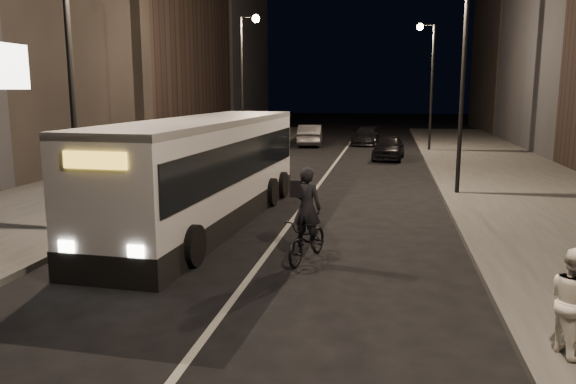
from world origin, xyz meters
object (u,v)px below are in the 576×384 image
at_px(city_bus, 206,167).
at_px(pedestrian_woman, 573,302).
at_px(streetlight_right_far, 428,70).
at_px(cyclist_on_bicycle, 308,230).
at_px(car_near, 389,147).
at_px(streetlight_right_mid, 457,55).
at_px(streetlight_left_near, 78,41).
at_px(car_mid, 310,135).
at_px(car_far, 366,136).
at_px(streetlight_left_far, 246,67).

height_order(city_bus, pedestrian_woman, city_bus).
relative_size(streetlight_right_far, cyclist_on_bicycle, 3.51).
bearing_deg(city_bus, car_near, 75.52).
relative_size(streetlight_right_mid, city_bus, 0.67).
bearing_deg(streetlight_right_mid, pedestrian_woman, -88.44).
distance_m(streetlight_left_near, car_mid, 27.36).
distance_m(streetlight_left_near, car_far, 29.56).
distance_m(cyclist_on_bicycle, pedestrian_woman, 6.37).
xyz_separation_m(streetlight_right_far, pedestrian_woman, (0.37, -29.69, -4.38)).
relative_size(streetlight_right_far, pedestrian_woman, 4.96).
relative_size(car_near, car_mid, 0.89).
xyz_separation_m(streetlight_left_near, car_far, (6.61, 28.43, -4.70)).
xyz_separation_m(streetlight_left_far, car_far, (6.61, 10.43, -4.70)).
height_order(streetlight_right_far, streetlight_left_far, same).
height_order(streetlight_left_far, cyclist_on_bicycle, streetlight_left_far).
height_order(streetlight_left_near, city_bus, streetlight_left_near).
bearing_deg(car_far, pedestrian_woman, -77.56).
bearing_deg(cyclist_on_bicycle, streetlight_right_far, 95.93).
xyz_separation_m(car_near, car_mid, (-5.73, 7.34, 0.06)).
relative_size(streetlight_right_far, streetlight_left_far, 1.00).
distance_m(streetlight_right_far, pedestrian_woman, 30.01).
distance_m(city_bus, car_near, 18.32).
bearing_deg(car_mid, car_near, 122.87).
bearing_deg(streetlight_right_far, streetlight_right_mid, -90.00).
bearing_deg(car_far, streetlight_right_mid, -73.73).
distance_m(car_near, car_far, 9.07).
height_order(car_near, car_far, car_near).
xyz_separation_m(streetlight_left_near, city_bus, (2.79, 2.07, -3.61)).
bearing_deg(city_bus, streetlight_left_near, -140.43).
height_order(streetlight_right_far, pedestrian_woman, streetlight_right_far).
bearing_deg(car_far, streetlight_left_far, -117.33).
bearing_deg(streetlight_right_mid, car_near, 101.69).
bearing_deg(streetlight_left_near, car_near, 67.00).
bearing_deg(streetlight_right_far, streetlight_left_near, -113.96).
bearing_deg(pedestrian_woman, car_far, -9.50).
xyz_separation_m(streetlight_left_far, pedestrian_woman, (11.04, -23.69, -4.38)).
distance_m(car_near, car_mid, 9.31).
height_order(streetlight_right_mid, streetlight_right_far, same).
xyz_separation_m(streetlight_right_mid, car_near, (-2.38, 11.51, -4.64)).
height_order(city_bus, car_far, city_bus).
bearing_deg(cyclist_on_bicycle, streetlight_left_near, -176.02).
height_order(cyclist_on_bicycle, pedestrian_woman, cyclist_on_bicycle).
bearing_deg(cyclist_on_bicycle, pedestrian_woman, -28.02).
height_order(pedestrian_woman, car_far, pedestrian_woman).
distance_m(car_mid, car_far, 4.36).
bearing_deg(streetlight_right_far, car_near, -117.94).
height_order(streetlight_left_near, car_near, streetlight_left_near).
bearing_deg(streetlight_right_mid, streetlight_right_far, 90.00).
height_order(cyclist_on_bicycle, car_mid, cyclist_on_bicycle).
height_order(pedestrian_woman, car_mid, pedestrian_woman).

